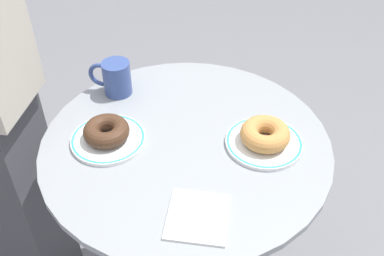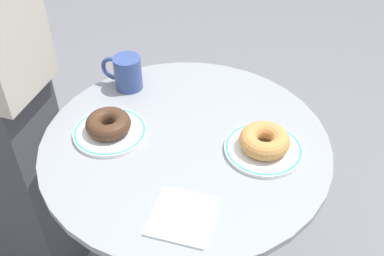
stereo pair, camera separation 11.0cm
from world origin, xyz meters
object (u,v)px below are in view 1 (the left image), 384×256
object	(u,v)px
cafe_table	(187,209)
paper_napkin	(198,217)
donut_old_fashioned	(265,134)
donut_chocolate	(106,131)
plate_left	(108,139)
coffee_mug	(115,78)
plate_right	(264,142)

from	to	relation	value
cafe_table	paper_napkin	size ratio (longest dim) A/B	5.89
donut_old_fashioned	donut_chocolate	bearing A→B (deg)	178.62
plate_left	donut_old_fashioned	xyz separation A→B (m)	(0.38, -0.01, 0.03)
donut_chocolate	coffee_mug	size ratio (longest dim) A/B	0.94
plate_left	donut_old_fashioned	world-z (taller)	donut_old_fashioned
cafe_table	plate_right	xyz separation A→B (m)	(0.19, -0.01, 0.27)
plate_left	donut_chocolate	distance (m)	0.03
donut_chocolate	donut_old_fashioned	size ratio (longest dim) A/B	0.93
cafe_table	plate_right	distance (m)	0.33
cafe_table	donut_old_fashioned	size ratio (longest dim) A/B	6.45
plate_left	donut_old_fashioned	bearing A→B (deg)	-1.50
plate_left	donut_chocolate	xyz separation A→B (m)	(-0.00, -0.00, 0.03)
cafe_table	paper_napkin	distance (m)	0.35
donut_old_fashioned	paper_napkin	xyz separation A→B (m)	(-0.16, -0.22, -0.03)
paper_napkin	donut_chocolate	bearing A→B (deg)	133.36
plate_right	donut_chocolate	world-z (taller)	donut_chocolate
donut_old_fashioned	coffee_mug	distance (m)	0.44
donut_chocolate	paper_napkin	xyz separation A→B (m)	(0.22, -0.23, -0.03)
donut_chocolate	donut_old_fashioned	distance (m)	0.38
cafe_table	donut_old_fashioned	xyz separation A→B (m)	(0.19, -0.01, 0.29)
coffee_mug	donut_chocolate	bearing A→B (deg)	-88.96
coffee_mug	donut_old_fashioned	bearing A→B (deg)	-29.05
plate_right	plate_left	bearing A→B (deg)	178.50
donut_old_fashioned	coffee_mug	world-z (taller)	coffee_mug
cafe_table	plate_left	distance (m)	0.33
cafe_table	plate_left	size ratio (longest dim) A/B	4.25
plate_left	donut_old_fashioned	size ratio (longest dim) A/B	1.52
plate_right	donut_old_fashioned	bearing A→B (deg)	176.42
donut_chocolate	plate_left	bearing A→B (deg)	32.27
coffee_mug	plate_left	bearing A→B (deg)	-88.60
coffee_mug	plate_right	bearing A→B (deg)	-29.05
plate_left	donut_chocolate	bearing A→B (deg)	-147.73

